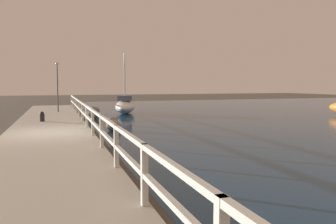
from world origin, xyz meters
TOP-DOWN VIEW (x-y plane):
  - ground_plane at (0.00, 0.00)m, footprint 120.00×120.00m
  - dock_walkway at (0.00, 0.00)m, footprint 3.35×36.00m
  - railing at (1.57, 0.00)m, footprint 0.10×32.50m
  - boulder_water_edge at (3.24, 4.48)m, footprint 0.60×0.54m
  - boulder_near_dock at (2.92, 2.26)m, footprint 0.71×0.64m
  - boulder_mid_strip at (2.54, 8.00)m, footprint 0.75×0.67m
  - boulder_upstream at (2.22, -2.34)m, footprint 0.36×0.32m
  - boulder_downstream at (2.97, 11.15)m, footprint 0.80×0.72m
  - mooring_bollard at (-0.40, 4.30)m, footprint 0.24×0.24m
  - dock_lamp at (0.42, 10.09)m, footprint 0.23×0.23m
  - sailboat_white at (5.36, 11.56)m, footprint 2.46×4.52m

SIDE VIEW (x-z plane):
  - ground_plane at x=0.00m, z-range 0.00..0.00m
  - boulder_upstream at x=2.22m, z-range 0.00..0.27m
  - dock_walkway at x=0.00m, z-range 0.00..0.35m
  - boulder_water_edge at x=3.24m, z-range 0.00..0.45m
  - boulder_near_dock at x=2.92m, z-range 0.00..0.53m
  - boulder_mid_strip at x=2.54m, z-range 0.00..0.56m
  - boulder_downstream at x=2.97m, z-range 0.00..0.60m
  - sailboat_white at x=5.36m, z-range -1.71..2.89m
  - mooring_bollard at x=-0.40m, z-range 0.35..0.86m
  - railing at x=1.57m, z-range 0.52..1.49m
  - dock_lamp at x=0.42m, z-range 0.98..4.40m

